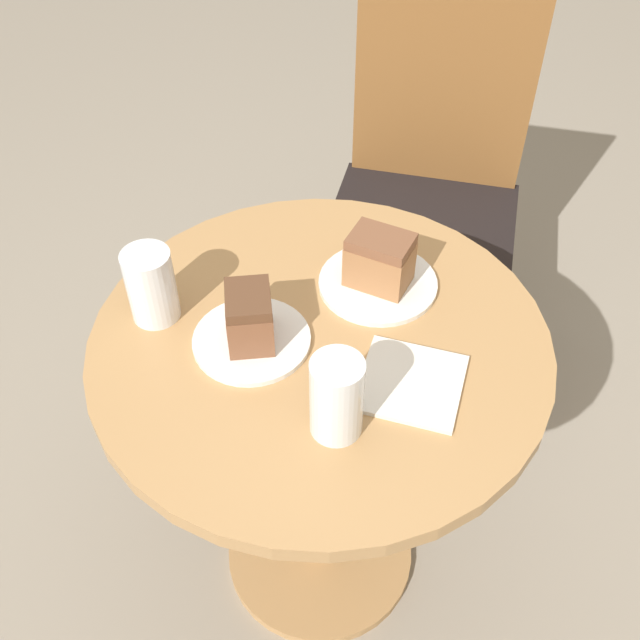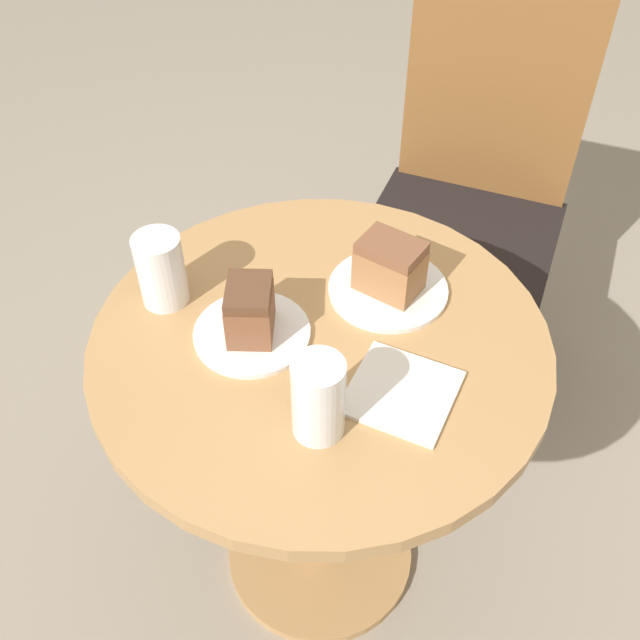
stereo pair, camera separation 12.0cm
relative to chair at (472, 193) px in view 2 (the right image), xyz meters
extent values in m
plane|color=gray|center=(0.00, -0.79, -0.53)|extent=(8.00, 8.00, 0.00)
cylinder|color=tan|center=(0.00, -0.79, -0.52)|extent=(0.42, 0.42, 0.03)
cylinder|color=tan|center=(0.00, -0.79, -0.16)|extent=(0.06, 0.06, 0.69)
cylinder|color=tan|center=(0.00, -0.79, 0.20)|extent=(0.76, 0.76, 0.03)
cylinder|color=brown|center=(-0.18, -0.29, -0.31)|extent=(0.04, 0.04, 0.45)
cylinder|color=brown|center=(0.24, -0.23, -0.31)|extent=(0.04, 0.04, 0.45)
cylinder|color=brown|center=(-0.22, 0.08, -0.31)|extent=(0.04, 0.04, 0.45)
cylinder|color=brown|center=(0.20, 0.13, -0.31)|extent=(0.04, 0.04, 0.45)
cube|color=black|center=(0.01, -0.08, -0.07)|extent=(0.51, 0.47, 0.03)
cube|color=brown|center=(-0.01, 0.12, 0.22)|extent=(0.44, 0.08, 0.55)
cylinder|color=white|center=(0.05, -0.64, 0.22)|extent=(0.21, 0.21, 0.01)
cylinder|color=white|center=(-0.10, -0.84, 0.22)|extent=(0.19, 0.19, 0.01)
cube|color=#9E6B42|center=(0.05, -0.64, 0.26)|extent=(0.11, 0.09, 0.08)
cube|color=brown|center=(0.05, -0.64, 0.31)|extent=(0.11, 0.08, 0.02)
cube|color=brown|center=(-0.10, -0.84, 0.26)|extent=(0.11, 0.11, 0.08)
cube|color=brown|center=(-0.10, -0.84, 0.31)|extent=(0.10, 0.11, 0.02)
cylinder|color=beige|center=(0.09, -0.96, 0.26)|extent=(0.07, 0.07, 0.10)
cylinder|color=white|center=(0.09, -0.96, 0.28)|extent=(0.08, 0.08, 0.14)
cylinder|color=silver|center=(-0.27, -0.84, 0.26)|extent=(0.07, 0.07, 0.08)
cylinder|color=white|center=(-0.27, -0.84, 0.28)|extent=(0.08, 0.08, 0.13)
cube|color=silver|center=(0.17, -0.84, 0.22)|extent=(0.17, 0.17, 0.01)
camera|label=1|loc=(0.30, -1.58, 1.11)|focal=42.00mm
camera|label=2|loc=(0.41, -1.53, 1.11)|focal=42.00mm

